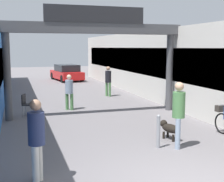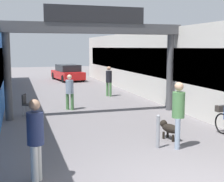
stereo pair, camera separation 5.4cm
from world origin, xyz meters
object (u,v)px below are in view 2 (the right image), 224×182
at_px(pedestrian_companion, 35,135).
at_px(cafe_chair_black_nearer, 27,103).
at_px(pedestrian_carrying_crate, 70,90).
at_px(bollard_post_metal, 158,131).
at_px(pedestrian_with_dog, 178,110).
at_px(parked_car_red, 68,73).
at_px(pedestrian_elderly_walking, 109,79).
at_px(dog_on_leash, 169,128).

height_order(pedestrian_companion, cafe_chair_black_nearer, pedestrian_companion).
xyz_separation_m(pedestrian_carrying_crate, bollard_post_metal, (1.44, -5.98, -0.41)).
distance_m(pedestrian_with_dog, parked_car_red, 18.43).
relative_size(pedestrian_carrying_crate, cafe_chair_black_nearer, 1.76).
xyz_separation_m(pedestrian_companion, pedestrian_carrying_crate, (1.88, 7.27, -0.11)).
bearing_deg(pedestrian_companion, pedestrian_elderly_walking, 66.14).
bearing_deg(bollard_post_metal, dog_on_leash, 43.98).
distance_m(pedestrian_with_dog, pedestrian_elderly_walking, 9.33).
distance_m(pedestrian_with_dog, dog_on_leash, 1.08).
height_order(pedestrian_carrying_crate, bollard_post_metal, pedestrian_carrying_crate).
bearing_deg(parked_car_red, cafe_chair_black_nearer, -105.92).
bearing_deg(pedestrian_elderly_walking, pedestrian_carrying_crate, -130.77).
height_order(pedestrian_carrying_crate, dog_on_leash, pedestrian_carrying_crate).
relative_size(pedestrian_companion, bollard_post_metal, 1.85).
bearing_deg(cafe_chair_black_nearer, pedestrian_with_dog, -54.54).
distance_m(pedestrian_elderly_walking, parked_car_red, 9.18).
relative_size(pedestrian_carrying_crate, pedestrian_elderly_walking, 0.92).
height_order(pedestrian_carrying_crate, cafe_chair_black_nearer, pedestrian_carrying_crate).
bearing_deg(cafe_chair_black_nearer, parked_car_red, 74.08).
bearing_deg(pedestrian_with_dog, cafe_chair_black_nearer, 125.46).
xyz_separation_m(pedestrian_companion, bollard_post_metal, (3.32, 1.29, -0.52)).
bearing_deg(pedestrian_elderly_walking, dog_on_leash, -94.21).
bearing_deg(cafe_chair_black_nearer, pedestrian_carrying_crate, 21.98).
bearing_deg(pedestrian_with_dog, dog_on_leash, 79.14).
distance_m(pedestrian_carrying_crate, cafe_chair_black_nearer, 2.04).
height_order(pedestrian_companion, parked_car_red, pedestrian_companion).
bearing_deg(pedestrian_companion, cafe_chair_black_nearer, 89.87).
xyz_separation_m(pedestrian_with_dog, cafe_chair_black_nearer, (-3.82, 5.37, -0.51)).
xyz_separation_m(pedestrian_carrying_crate, dog_on_leash, (2.11, -5.33, -0.54)).
height_order(pedestrian_companion, bollard_post_metal, pedestrian_companion).
xyz_separation_m(dog_on_leash, cafe_chair_black_nearer, (-3.98, 4.57, 0.20)).
height_order(pedestrian_elderly_walking, dog_on_leash, pedestrian_elderly_walking).
relative_size(pedestrian_companion, dog_on_leash, 2.21).
distance_m(pedestrian_with_dog, pedestrian_companion, 4.01).
bearing_deg(pedestrian_with_dog, pedestrian_elderly_walking, 85.21).
bearing_deg(dog_on_leash, pedestrian_companion, -154.08).
xyz_separation_m(pedestrian_carrying_crate, parked_car_red, (1.86, 12.30, -0.24)).
relative_size(pedestrian_carrying_crate, parked_car_red, 0.37).
bearing_deg(pedestrian_companion, pedestrian_with_dog, 16.62).
relative_size(pedestrian_with_dog, dog_on_leash, 2.33).
relative_size(bollard_post_metal, cafe_chair_black_nearer, 1.05).
distance_m(pedestrian_companion, bollard_post_metal, 3.59).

